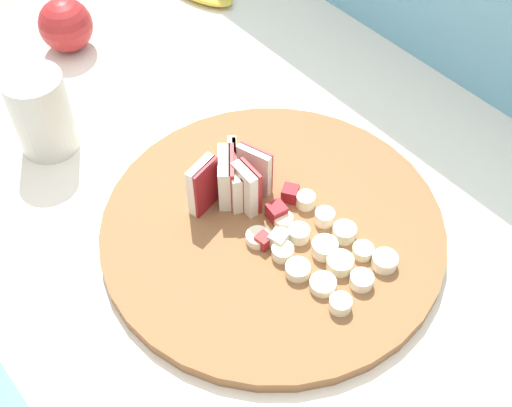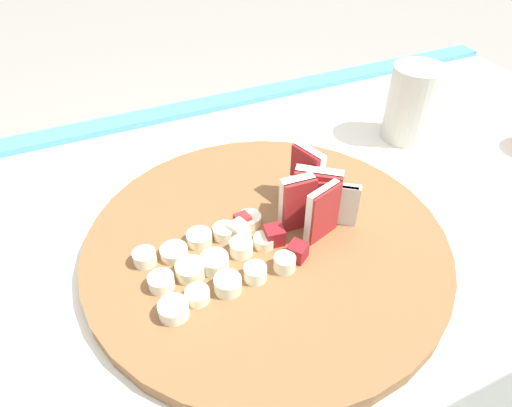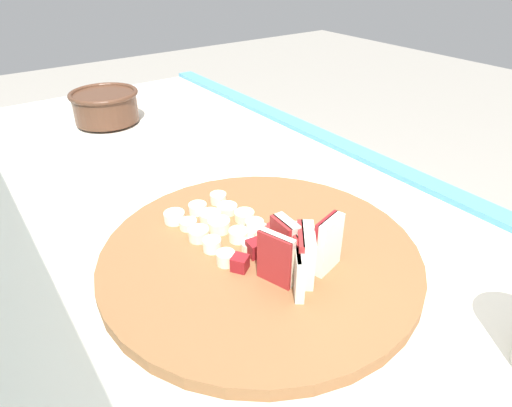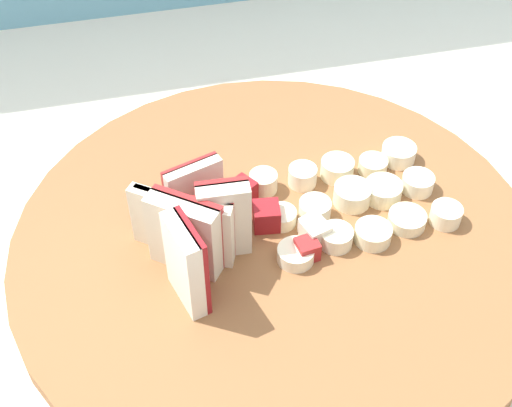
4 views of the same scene
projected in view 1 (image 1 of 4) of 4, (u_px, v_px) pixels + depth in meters
The scene contains 7 objects.
tile_backsplash at pixel (502, 235), 1.05m from camera, with size 2.40×0.04×1.36m, color #6BADC6.
cutting_board at pixel (272, 228), 0.76m from camera, with size 0.39×0.39×0.02m, color brown.
apple_wedge_fan at pixel (232, 179), 0.76m from camera, with size 0.08×0.10×0.07m.
apple_dice_pile at pixel (279, 220), 0.75m from camera, with size 0.07×0.09×0.02m.
banana_slice_rows at pixel (324, 250), 0.72m from camera, with size 0.15×0.11×0.02m.
small_jar at pixel (42, 113), 0.82m from camera, with size 0.07×0.07×0.11m, color beige.
whole_apple at pixel (66, 25), 0.96m from camera, with size 0.08×0.08×0.08m, color #A32323.
Camera 1 is at (0.24, -0.32, 1.52)m, focal length 46.92 mm.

